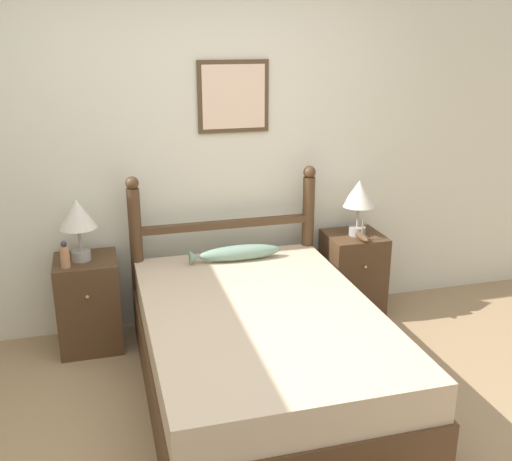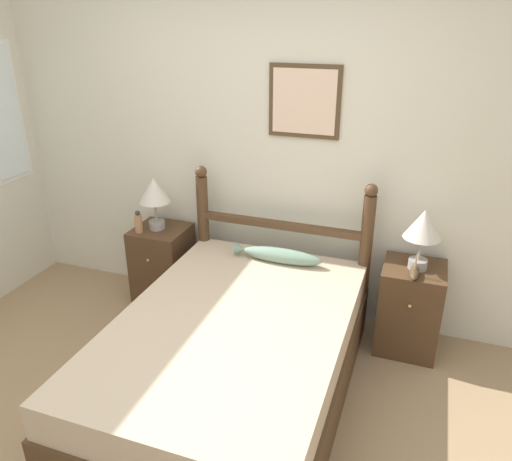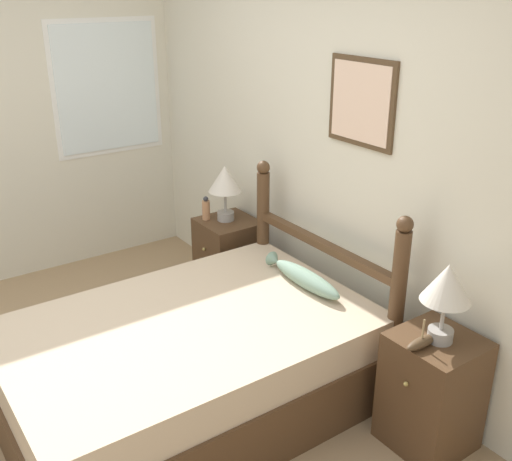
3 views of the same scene
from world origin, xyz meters
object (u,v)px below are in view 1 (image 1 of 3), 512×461
object	(u,v)px
fish_pillow	(237,253)
bed	(261,353)
nightstand_left	(89,303)
nightstand_right	(352,274)
model_boat	(362,237)
table_lamp_right	(359,196)
bottle	(65,256)
table_lamp_left	(78,217)

from	to	relation	value
fish_pillow	bed	bearing A→B (deg)	-93.09
bed	nightstand_left	distance (m)	1.33
nightstand_right	model_boat	world-z (taller)	model_boat
nightstand_right	table_lamp_right	distance (m)	0.63
bed	table_lamp_right	size ratio (longest dim) A/B	4.78
nightstand_right	bottle	xyz separation A→B (m)	(-2.09, -0.12, 0.41)
bottle	fish_pillow	size ratio (longest dim) A/B	0.28
bed	nightstand_right	world-z (taller)	nightstand_right
bed	table_lamp_left	xyz separation A→B (m)	(-1.00, 0.89, 0.66)
table_lamp_right	model_boat	size ratio (longest dim) A/B	2.08
model_boat	nightstand_left	bearing A→B (deg)	176.21
bed	fish_pillow	bearing A→B (deg)	86.91
nightstand_left	table_lamp_left	xyz separation A→B (m)	(-0.02, -0.01, 0.62)
table_lamp_left	fish_pillow	distance (m)	1.10
table_lamp_left	bottle	world-z (taller)	table_lamp_left
table_lamp_right	bottle	xyz separation A→B (m)	(-2.10, -0.11, -0.22)
nightstand_left	bottle	size ratio (longest dim) A/B	3.56
nightstand_left	table_lamp_right	world-z (taller)	table_lamp_right
table_lamp_left	table_lamp_right	size ratio (longest dim) A/B	1.00
nightstand_right	fish_pillow	xyz separation A→B (m)	(-0.94, -0.10, 0.31)
table_lamp_left	bottle	xyz separation A→B (m)	(-0.10, -0.11, -0.22)
bed	model_boat	world-z (taller)	model_boat
bottle	model_boat	world-z (taller)	bottle
bed	bottle	distance (m)	1.42
bottle	nightstand_left	bearing A→B (deg)	45.31
nightstand_right	fish_pillow	bearing A→B (deg)	-173.74
table_lamp_right	bed	bearing A→B (deg)	-138.47
bed	nightstand_right	bearing A→B (deg)	42.21
fish_pillow	bottle	bearing A→B (deg)	-179.26
bed	table_lamp_left	size ratio (longest dim) A/B	4.78
bottle	model_boat	distance (m)	2.08
bottle	fish_pillow	distance (m)	1.15
nightstand_right	table_lamp_right	bearing A→B (deg)	-41.07
bed	bottle	xyz separation A→B (m)	(-1.10, 0.78, 0.45)
table_lamp_right	bottle	size ratio (longest dim) A/B	2.32
nightstand_right	bed	bearing A→B (deg)	-137.79
bed	model_boat	distance (m)	1.30
table_lamp_right	fish_pillow	size ratio (longest dim) A/B	0.65
table_lamp_left	fish_pillow	bearing A→B (deg)	-5.29
model_boat	fish_pillow	xyz separation A→B (m)	(-0.94, 0.03, -0.05)
nightstand_left	table_lamp_right	bearing A→B (deg)	-0.30
nightstand_left	model_boat	world-z (taller)	model_boat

